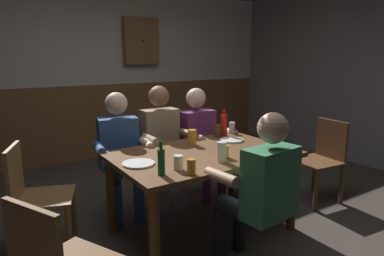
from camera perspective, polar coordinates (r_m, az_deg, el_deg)
ground_plane at (r=3.33m, az=0.82°, el=-15.91°), size 7.27×7.27×0.00m
back_wall_upper at (r=5.41m, az=-15.86°, el=14.53°), size 6.06×0.12×1.43m
back_wall_wainscot at (r=5.49m, az=-15.11°, el=1.09°), size 6.06×0.12×1.13m
dining_table at (r=3.02m, az=1.79°, el=-5.88°), size 1.54×1.00×0.73m
person_0 at (r=3.41m, az=-11.87°, el=-3.39°), size 0.56×0.57×1.21m
person_1 at (r=3.60m, az=-4.91°, el=-2.04°), size 0.53×0.50×1.25m
person_2 at (r=3.84m, az=1.25°, el=-1.36°), size 0.55×0.55×1.20m
person_3 at (r=2.48m, az=11.30°, el=-9.53°), size 0.56×0.55×1.19m
chair_empty_near_left at (r=3.04m, az=-24.83°, el=-10.05°), size 0.56×0.56×0.88m
chair_empty_far_end at (r=3.97m, az=20.78°, el=-4.65°), size 0.48×0.48×0.88m
plate_0 at (r=2.68m, az=-8.87°, el=-5.84°), size 0.25×0.25×0.01m
plate_1 at (r=3.40m, az=6.61°, el=-2.00°), size 0.23×0.23×0.01m
bottle_0 at (r=3.59m, az=5.34°, el=0.56°), size 0.06×0.06×0.27m
bottle_1 at (r=2.41m, az=-5.12°, el=-5.52°), size 0.05×0.05×0.25m
pint_glass_0 at (r=2.84m, az=5.31°, el=-3.86°), size 0.08×0.08×0.10m
pint_glass_1 at (r=2.42m, az=-0.12°, el=-6.45°), size 0.06×0.06×0.11m
pint_glass_2 at (r=2.52m, az=-2.29°, el=-5.75°), size 0.07×0.07×0.11m
pint_glass_3 at (r=3.54m, az=4.28°, el=-0.45°), size 0.08×0.08×0.13m
pint_glass_4 at (r=3.72m, az=6.64°, el=0.05°), size 0.06×0.06×0.12m
pint_glass_5 at (r=3.10m, az=13.66°, el=-2.75°), size 0.06×0.06×0.10m
pint_glass_6 at (r=2.71m, az=4.93°, el=-3.95°), size 0.08×0.08×0.16m
pint_glass_7 at (r=3.21m, az=0.02°, el=-1.54°), size 0.08×0.08×0.14m
wall_dart_cabinet at (r=5.53m, az=-8.45°, el=14.04°), size 0.56×0.15×0.70m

